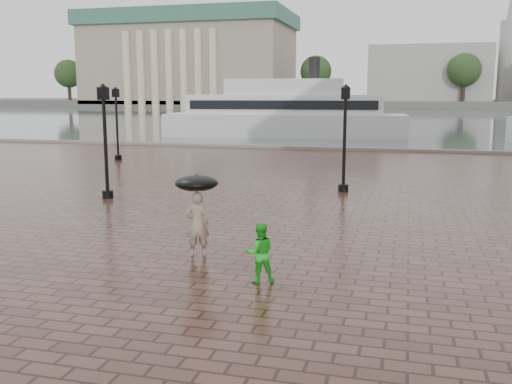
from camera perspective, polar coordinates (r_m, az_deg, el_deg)
ground at (r=12.43m, az=-13.01°, el=-10.06°), size 300.00×300.00×0.00m
harbour_water at (r=102.51m, az=11.88°, el=7.39°), size 240.00×240.00×0.00m
quay_edge at (r=42.85m, az=7.37°, el=4.24°), size 80.00×0.60×0.30m
far_shore at (r=170.40m, az=13.19°, el=8.61°), size 300.00×60.00×2.00m
museum at (r=166.60m, az=-6.61°, el=13.22°), size 57.00×32.50×26.00m
far_trees at (r=148.47m, az=13.03°, el=11.71°), size 188.00×8.00×13.50m
street_lamps at (r=27.78m, az=-7.57°, el=5.99°), size 15.44×12.44×4.40m
adult_pedestrian at (r=14.81m, az=-5.89°, el=-3.19°), size 0.73×0.61×1.69m
child_pedestrian at (r=12.71m, az=0.40°, el=-6.12°), size 0.81×0.73×1.36m
ferry_near at (r=54.51m, az=2.90°, el=7.86°), size 22.99×7.54×7.40m
umbrella at (r=14.60m, az=-5.97°, el=0.89°), size 1.10×1.10×1.14m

